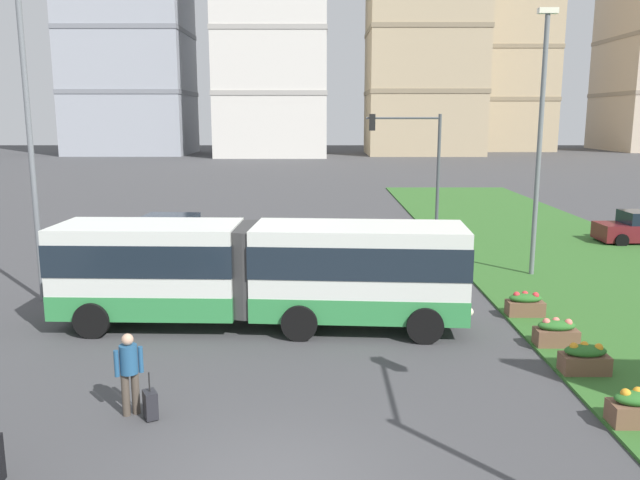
% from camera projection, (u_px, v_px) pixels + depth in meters
% --- Properties ---
extents(articulated_bus, '(11.94, 3.28, 3.00)m').
position_uv_depth(articulated_bus, '(261.00, 271.00, 18.51)').
color(articulated_bus, silver).
rests_on(articulated_bus, ground).
extents(car_silver_hatch, '(4.53, 2.30, 1.58)m').
position_uv_depth(car_silver_hatch, '(174.00, 232.00, 29.75)').
color(car_silver_hatch, '#B7BABF').
rests_on(car_silver_hatch, ground).
extents(pedestrian_crossing, '(0.52, 0.36, 1.74)m').
position_uv_depth(pedestrian_crossing, '(130.00, 368.00, 13.01)').
color(pedestrian_crossing, '#4C4238').
rests_on(pedestrian_crossing, ground).
extents(rolling_suitcase, '(0.38, 0.43, 0.97)m').
position_uv_depth(rolling_suitcase, '(151.00, 404.00, 12.94)').
color(rolling_suitcase, '#232328').
rests_on(rolling_suitcase, ground).
extents(flower_planter_0, '(1.10, 0.56, 0.74)m').
position_uv_depth(flower_planter_0, '(639.00, 408.00, 12.54)').
color(flower_planter_0, brown).
rests_on(flower_planter_0, grass_median).
extents(flower_planter_1, '(1.10, 0.56, 0.74)m').
position_uv_depth(flower_planter_1, '(585.00, 359.00, 15.08)').
color(flower_planter_1, brown).
rests_on(flower_planter_1, grass_median).
extents(flower_planter_2, '(1.10, 0.56, 0.74)m').
position_uv_depth(flower_planter_2, '(557.00, 333.00, 16.91)').
color(flower_planter_2, brown).
rests_on(flower_planter_2, grass_median).
extents(flower_planter_3, '(1.10, 0.56, 0.74)m').
position_uv_depth(flower_planter_3, '(526.00, 304.00, 19.47)').
color(flower_planter_3, brown).
rests_on(flower_planter_3, grass_median).
extents(traffic_light_far_right, '(3.68, 0.28, 6.17)m').
position_uv_depth(traffic_light_far_right, '(416.00, 154.00, 31.46)').
color(traffic_light_far_right, '#474C51').
rests_on(traffic_light_far_right, ground).
extents(streetlight_left, '(0.70, 0.28, 9.98)m').
position_uv_depth(streetlight_left, '(30.00, 136.00, 20.41)').
color(streetlight_left, slate).
rests_on(streetlight_left, ground).
extents(streetlight_median, '(0.70, 0.28, 9.85)m').
position_uv_depth(streetlight_median, '(541.00, 135.00, 23.66)').
color(streetlight_median, slate).
rests_on(streetlight_median, ground).
extents(apartment_tower_west, '(18.96, 15.94, 47.31)m').
position_uv_depth(apartment_tower_west, '(127.00, 4.00, 101.57)').
color(apartment_tower_west, '#9EA3AD').
rests_on(apartment_tower_west, ground).
extents(apartment_tower_centre, '(18.14, 15.01, 47.56)m').
position_uv_depth(apartment_tower_centre, '(426.00, 2.00, 100.60)').
color(apartment_tower_centre, tan).
rests_on(apartment_tower_centre, ground).
extents(apartment_tower_eastcentre, '(15.52, 14.26, 52.38)m').
position_uv_depth(apartment_tower_eastcentre, '(510.00, 1.00, 113.18)').
color(apartment_tower_eastcentre, tan).
rests_on(apartment_tower_eastcentre, ground).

